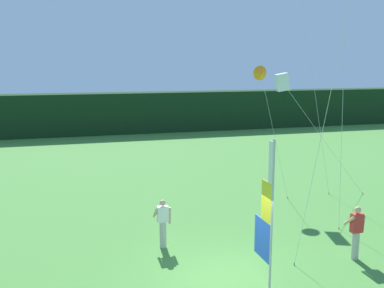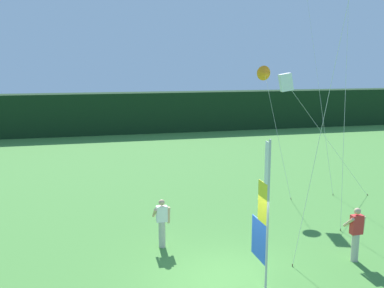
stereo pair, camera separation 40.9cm
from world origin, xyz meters
name	(u,v)px [view 1 (the left image)]	position (x,y,z in m)	size (l,w,h in m)	color
ground_plane	(232,281)	(0.00, 0.00, 0.00)	(120.00, 120.00, 0.00)	#478438
distant_treeline	(117,113)	(0.00, 27.77, 1.74)	(80.00, 2.40, 3.49)	black
banner_flag	(267,218)	(0.72, -0.57, 1.96)	(0.06, 1.03, 4.09)	#B7B7BC
person_near_banner	(163,222)	(-1.35, 2.74, 0.86)	(0.55, 0.48, 1.62)	#B7B2A3
person_mid_field	(356,231)	(4.13, 0.27, 0.90)	(0.55, 0.48, 1.68)	#B7B2A3
kite_white_box_3	(283,82)	(4.95, 6.94, 5.12)	(4.22, 1.20, 5.55)	brown
kite_orange_delta_4	(261,74)	(4.39, 7.96, 5.48)	(1.09, 1.74, 5.85)	brown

